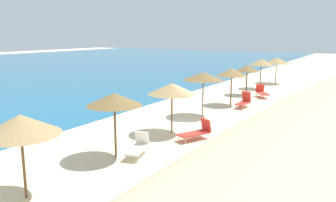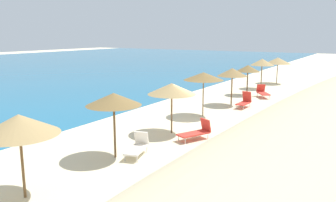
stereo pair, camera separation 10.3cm
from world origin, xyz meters
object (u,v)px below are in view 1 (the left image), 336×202
beach_umbrella_6 (232,72)px  lounge_chair_2 (244,101)px  lounge_chair_3 (197,131)px  beach_ball (294,97)px  beach_umbrella_9 (277,61)px  beach_umbrella_4 (172,89)px  beach_umbrella_3 (114,99)px  beach_umbrella_5 (203,76)px  lounge_chair_1 (138,147)px  beach_umbrella_8 (261,62)px  beach_umbrella_2 (20,125)px  beach_umbrella_7 (247,68)px  lounge_chair_4 (262,92)px

beach_umbrella_6 → lounge_chair_2: 2.19m
lounge_chair_3 → beach_ball: (13.00, -1.86, -0.23)m
beach_umbrella_9 → lounge_chair_2: beach_umbrella_9 is taller
beach_umbrella_4 → beach_umbrella_3: bearing=177.6°
beach_umbrella_3 → beach_umbrella_5: 8.27m
lounge_chair_1 → lounge_chair_2: 11.35m
beach_umbrella_8 → lounge_chair_2: size_ratio=1.84×
beach_umbrella_4 → beach_umbrella_9: size_ratio=0.97×
beach_umbrella_4 → beach_umbrella_6: bearing=-0.1°
lounge_chair_2 → lounge_chair_3: lounge_chair_2 is taller
beach_umbrella_2 → lounge_chair_3: size_ratio=1.50×
beach_umbrella_2 → beach_umbrella_8: bearing=0.2°
lounge_chair_2 → beach_ball: 5.40m
beach_umbrella_2 → beach_umbrella_9: (28.95, -0.30, -0.01)m
beach_umbrella_8 → beach_ball: beach_umbrella_8 is taller
beach_umbrella_9 → beach_ball: 8.92m
beach_umbrella_3 → beach_umbrella_9: size_ratio=1.01×
beach_umbrella_7 → beach_umbrella_9: 8.04m
beach_umbrella_2 → beach_ball: beach_umbrella_2 is taller
beach_umbrella_6 → lounge_chair_4: 4.66m
lounge_chair_2 → beach_ball: lounge_chair_2 is taller
beach_umbrella_6 → beach_umbrella_5: bearing=176.3°
beach_umbrella_3 → beach_umbrella_4: size_ratio=1.04×
beach_umbrella_4 → lounge_chair_4: (12.28, -1.04, -1.85)m
beach_umbrella_6 → beach_umbrella_7: size_ratio=1.06×
beach_umbrella_6 → lounge_chair_2: beach_umbrella_6 is taller
beach_umbrella_7 → beach_umbrella_8: bearing=-0.0°
beach_umbrella_4 → lounge_chair_1: bearing=-172.5°
beach_umbrella_8 → beach_umbrella_3: bearing=-179.5°
beach_umbrella_3 → lounge_chair_4: bearing=-4.2°
beach_umbrella_9 → lounge_chair_3: 21.10m
beach_umbrella_2 → beach_umbrella_6: size_ratio=1.01×
lounge_chair_4 → lounge_chair_2: bearing=56.9°
lounge_chair_3 → lounge_chair_4: 12.58m
beach_umbrella_5 → beach_umbrella_2: bearing=179.8°
beach_umbrella_2 → lounge_chair_1: 5.21m
beach_umbrella_3 → beach_umbrella_9: (24.83, -0.19, -0.10)m
beach_umbrella_3 → lounge_chair_4: (16.44, -1.22, -1.98)m
lounge_chair_2 → beach_umbrella_2: bearing=87.4°
lounge_chair_1 → beach_umbrella_7: bearing=-103.5°
beach_umbrella_3 → beach_umbrella_7: size_ratio=1.08×
beach_umbrella_8 → lounge_chair_2: beach_umbrella_8 is taller
lounge_chair_2 → lounge_chair_1: bearing=89.1°
beach_umbrella_8 → lounge_chair_4: beach_umbrella_8 is taller
beach_umbrella_8 → lounge_chair_4: (-4.26, -1.41, -2.01)m
lounge_chair_2 → beach_umbrella_9: bearing=-83.1°
lounge_chair_3 → lounge_chair_4: size_ratio=1.01×
beach_umbrella_5 → lounge_chair_4: beach_umbrella_5 is taller
beach_umbrella_7 → beach_ball: size_ratio=7.80×
beach_umbrella_9 → lounge_chair_3: beach_umbrella_9 is taller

